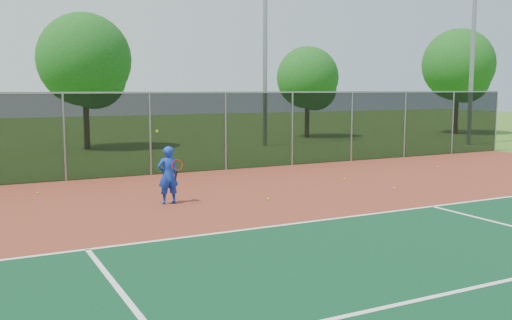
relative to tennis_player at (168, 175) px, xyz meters
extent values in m
plane|color=#36621C|center=(4.13, -6.63, -0.81)|extent=(120.00, 120.00, 0.00)
cube|color=brown|center=(4.13, -4.63, -0.80)|extent=(30.00, 20.00, 0.02)
cube|color=white|center=(6.13, -3.63, -0.78)|extent=(22.00, 0.10, 0.00)
cube|color=black|center=(4.13, 5.37, 0.71)|extent=(30.00, 0.04, 3.00)
cube|color=gray|center=(4.13, 5.37, 2.21)|extent=(30.00, 0.06, 0.06)
imported|color=#1436BD|center=(0.00, 0.00, 0.00)|extent=(0.58, 0.39, 1.58)
cylinder|color=black|center=(0.15, -0.25, 0.01)|extent=(0.03, 0.15, 0.27)
torus|color=#A51414|center=(0.15, -0.35, 0.31)|extent=(0.30, 0.13, 0.29)
sphere|color=#AFCD17|center=(-0.25, 0.10, 1.20)|extent=(0.07, 0.07, 0.07)
sphere|color=#AFCD17|center=(11.85, 1.93, -0.76)|extent=(0.07, 0.07, 0.07)
sphere|color=#AFCD17|center=(6.69, 1.10, -0.76)|extent=(0.07, 0.07, 0.07)
sphere|color=#AFCD17|center=(2.67, -0.83, -0.76)|extent=(0.07, 0.07, 0.07)
sphere|color=#AFCD17|center=(7.02, -1.07, -0.76)|extent=(0.07, 0.07, 0.07)
sphere|color=#AFCD17|center=(-3.03, 3.15, -0.76)|extent=(0.07, 0.07, 0.07)
cylinder|color=gray|center=(10.03, 13.18, 5.75)|extent=(0.24, 0.24, 13.12)
cylinder|color=gray|center=(20.58, 8.39, 5.75)|extent=(0.24, 0.24, 13.12)
cylinder|color=#372314|center=(0.85, 15.86, 0.54)|extent=(0.30, 0.30, 2.71)
sphere|color=#144D16|center=(0.85, 15.86, 3.85)|extent=(4.81, 4.81, 4.81)
sphere|color=#144D16|center=(1.25, 15.56, 2.95)|extent=(3.31, 3.31, 3.31)
cylinder|color=#372314|center=(15.11, 16.85, 0.32)|extent=(0.30, 0.30, 2.26)
sphere|color=#144D16|center=(15.11, 16.85, 3.08)|extent=(4.02, 4.02, 4.02)
sphere|color=#144D16|center=(15.51, 16.55, 2.32)|extent=(2.76, 2.76, 2.76)
cylinder|color=#372314|center=(26.13, 14.65, 0.59)|extent=(0.30, 0.30, 2.81)
sphere|color=#144D16|center=(26.13, 14.65, 4.03)|extent=(5.00, 5.00, 5.00)
sphere|color=#144D16|center=(26.53, 14.35, 3.09)|extent=(3.44, 3.44, 3.44)
camera|label=1|loc=(-4.88, -14.75, 2.32)|focal=40.00mm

